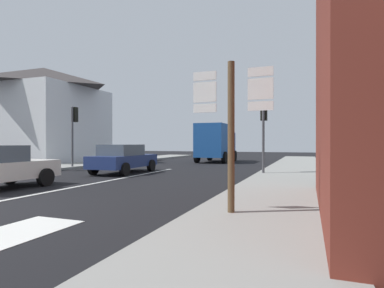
% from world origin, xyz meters
% --- Properties ---
extents(ground_plane, '(80.00, 80.00, 0.00)m').
position_xyz_m(ground_plane, '(0.00, 10.00, 0.00)').
color(ground_plane, black).
extents(sidewalk_right, '(2.92, 44.00, 0.14)m').
position_xyz_m(sidewalk_right, '(6.81, 8.00, 0.07)').
color(sidewalk_right, gray).
rests_on(sidewalk_right, ground).
extents(sidewalk_left, '(2.92, 44.00, 0.14)m').
position_xyz_m(sidewalk_left, '(-6.81, 8.00, 0.07)').
color(sidewalk_left, gray).
rests_on(sidewalk_left, ground).
extents(lane_centre_stripe, '(0.16, 12.00, 0.01)m').
position_xyz_m(lane_centre_stripe, '(0.00, 6.00, 0.01)').
color(lane_centre_stripe, silver).
rests_on(lane_centre_stripe, ground).
extents(lane_turn_arrow, '(1.20, 2.20, 0.01)m').
position_xyz_m(lane_turn_arrow, '(2.94, -1.00, 0.01)').
color(lane_turn_arrow, silver).
rests_on(lane_turn_arrow, ground).
extents(clapboard_house_left, '(8.45, 8.84, 7.69)m').
position_xyz_m(clapboard_house_left, '(-12.61, 14.79, 3.88)').
color(clapboard_house_left, silver).
rests_on(clapboard_house_left, ground).
extents(sedan_far, '(2.03, 4.23, 1.47)m').
position_xyz_m(sedan_far, '(-1.27, 8.92, 0.76)').
color(sedan_far, navy).
rests_on(sedan_far, ground).
extents(delivery_truck, '(2.50, 5.01, 3.05)m').
position_xyz_m(delivery_truck, '(0.58, 19.60, 1.65)').
color(delivery_truck, '#19478C').
rests_on(delivery_truck, ground).
extents(route_sign_post, '(1.66, 0.14, 3.20)m').
position_xyz_m(route_sign_post, '(6.19, 1.33, 1.91)').
color(route_sign_post, brown).
rests_on(route_sign_post, ground).
extents(traffic_light_near_right, '(0.30, 0.49, 3.52)m').
position_xyz_m(traffic_light_near_right, '(5.65, 10.26, 2.61)').
color(traffic_light_near_right, '#47474C').
rests_on(traffic_light_near_right, ground).
extents(traffic_light_near_left, '(0.30, 0.49, 3.72)m').
position_xyz_m(traffic_light_near_left, '(-5.65, 10.32, 2.76)').
color(traffic_light_near_left, '#47474C').
rests_on(traffic_light_near_left, ground).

